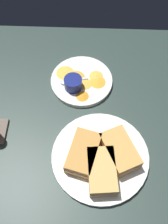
{
  "coord_description": "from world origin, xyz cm",
  "views": [
    {
      "loc": [
        -29.53,
        -1.3,
        75.83
      ],
      "look_at": [
        13.24,
        0.36,
        3.0
      ],
      "focal_mm": 42.4,
      "sensor_mm": 36.0,
      "label": 1
    }
  ],
  "objects": [
    {
      "name": "spoon_by_gravy_ramekin",
      "position": [
        26.01,
        6.28,
        1.96
      ],
      "size": [
        4.09,
        9.89,
        0.8
      ],
      "color": "silver",
      "rests_on": "plate_chips_companion"
    },
    {
      "name": "sandwich_half_far",
      "position": [
        -6.29,
        -5.36,
        4.0
      ],
      "size": [
        13.86,
        8.78,
        4.8
      ],
      "color": "tan",
      "rests_on": "plate_sandwich_main"
    },
    {
      "name": "plate_sandwich_main",
      "position": [
        -0.79,
        -5.04,
        0.8
      ],
      "size": [
        29.02,
        29.02,
        1.6
      ],
      "primitive_type": "cylinder",
      "color": "white",
      "rests_on": "ground_plane"
    },
    {
      "name": "sandwich_half_extra",
      "position": [
        -0.47,
        -10.54,
        4.0
      ],
      "size": [
        15.0,
        12.44,
        4.8
      ],
      "color": "tan",
      "rests_on": "plate_sandwich_main"
    },
    {
      "name": "sandwich_half_near",
      "position": [
        -1.11,
        0.47,
        4.0
      ],
      "size": [
        14.6,
        10.65,
        4.8
      ],
      "color": "#C68C42",
      "rests_on": "plate_sandwich_main"
    },
    {
      "name": "ground_plane",
      "position": [
        0.0,
        0.0,
        -1.5
      ],
      "size": [
        110.0,
        110.0,
        3.0
      ],
      "primitive_type": "cube",
      "color": "#283833"
    },
    {
      "name": "ramekin_light_gravy",
      "position": [
        24.01,
        4.47,
        3.84
      ],
      "size": [
        6.15,
        6.15,
        4.17
      ],
      "color": "navy",
      "rests_on": "plate_chips_companion"
    },
    {
      "name": "plate_chips_companion",
      "position": [
        27.27,
        1.76,
        0.8
      ],
      "size": [
        21.7,
        21.7,
        1.6
      ],
      "primitive_type": "cylinder",
      "color": "white",
      "rests_on": "ground_plane"
    },
    {
      "name": "ramekin_dark_sauce",
      "position": [
        -1.44,
        -11.54,
        3.64
      ],
      "size": [
        7.49,
        7.49,
        3.8
      ],
      "color": "#0C144C",
      "rests_on": "plate_sandwich_main"
    },
    {
      "name": "plantain_chip_scatter",
      "position": [
        27.08,
        1.71,
        1.9
      ],
      "size": [
        17.06,
        19.13,
        0.6
      ],
      "color": "gold",
      "rests_on": "plate_chips_companion"
    },
    {
      "name": "spoon_by_dark_ramekin",
      "position": [
        0.16,
        -5.95,
        1.96
      ],
      "size": [
        4.15,
        9.88,
        0.8
      ],
      "color": "silver",
      "rests_on": "plate_sandwich_main"
    }
  ]
}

